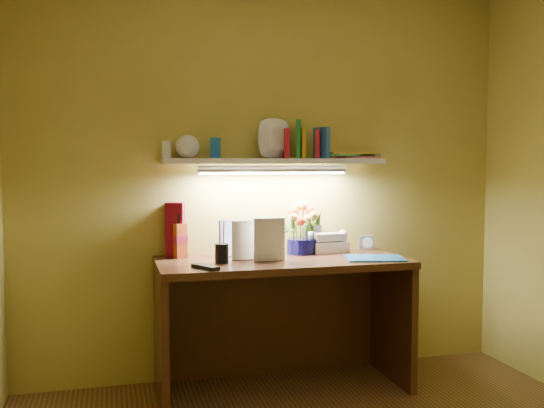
% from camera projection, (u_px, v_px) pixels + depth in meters
% --- Properties ---
extents(desk, '(1.40, 0.60, 0.75)m').
position_uv_depth(desk, '(282.00, 324.00, 3.43)').
color(desk, '#3B1A10').
rests_on(desk, ground).
extents(flower_bouquet, '(0.20, 0.20, 0.31)m').
position_uv_depth(flower_bouquet, '(302.00, 228.00, 3.60)').
color(flower_bouquet, '#0A083D').
rests_on(flower_bouquet, desk).
extents(telephone, '(0.23, 0.18, 0.13)m').
position_uv_depth(telephone, '(327.00, 241.00, 3.66)').
color(telephone, '#F5E2CF').
rests_on(telephone, desk).
extents(desk_clock, '(0.10, 0.07, 0.09)m').
position_uv_depth(desk_clock, '(366.00, 243.00, 3.76)').
color(desk_clock, silver).
rests_on(desk_clock, desk).
extents(whisky_bottle, '(0.09, 0.09, 0.25)m').
position_uv_depth(whisky_bottle, '(179.00, 236.00, 3.43)').
color(whisky_bottle, '#BF4D1E').
rests_on(whisky_bottle, desk).
extents(whisky_box, '(0.12, 0.12, 0.31)m').
position_uv_depth(whisky_box, '(175.00, 230.00, 3.47)').
color(whisky_box, '#5D0715').
rests_on(whisky_box, desk).
extents(pen_cup, '(0.09, 0.09, 0.18)m').
position_uv_depth(pen_cup, '(222.00, 247.00, 3.26)').
color(pen_cup, black).
rests_on(pen_cup, desk).
extents(art_card, '(0.21, 0.07, 0.21)m').
position_uv_depth(art_card, '(237.00, 238.00, 3.52)').
color(art_card, white).
rests_on(art_card, desk).
extents(tv_remote, '(0.13, 0.18, 0.02)m').
position_uv_depth(tv_remote, '(205.00, 267.00, 3.09)').
color(tv_remote, black).
rests_on(tv_remote, desk).
extents(blue_folder, '(0.36, 0.30, 0.01)m').
position_uv_depth(blue_folder, '(375.00, 258.00, 3.40)').
color(blue_folder, '#1964B3').
rests_on(blue_folder, desk).
extents(desk_book_a, '(0.17, 0.03, 0.22)m').
position_uv_depth(desk_book_a, '(232.00, 241.00, 3.33)').
color(desk_book_a, white).
rests_on(desk_book_a, desk).
extents(desk_book_b, '(0.18, 0.02, 0.24)m').
position_uv_depth(desk_book_b, '(254.00, 240.00, 3.30)').
color(desk_book_b, white).
rests_on(desk_book_b, desk).
extents(wall_shelf, '(1.32, 0.38, 0.26)m').
position_uv_depth(wall_shelf, '(276.00, 155.00, 3.54)').
color(wall_shelf, white).
rests_on(wall_shelf, ground).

